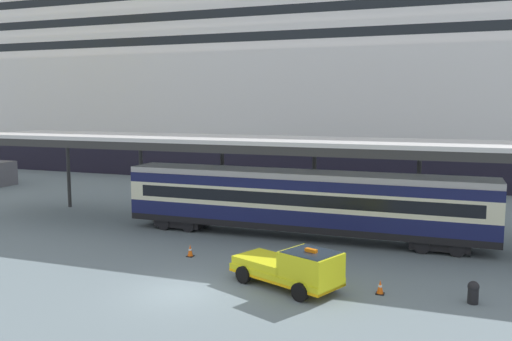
{
  "coord_description": "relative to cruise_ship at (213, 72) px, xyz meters",
  "views": [
    {
      "loc": [
        10.94,
        -20.0,
        8.26
      ],
      "look_at": [
        0.75,
        7.79,
        4.5
      ],
      "focal_mm": 37.52,
      "sensor_mm": 36.0,
      "label": 1
    }
  ],
  "objects": [
    {
      "name": "ground_plane",
      "position": [
        19.6,
        -46.4,
        -12.3
      ],
      "size": [
        400.0,
        400.0,
        0.0
      ],
      "primitive_type": "plane",
      "color": "slate"
    },
    {
      "name": "quay_bollard",
      "position": [
        31.66,
        -43.33,
        -11.78
      ],
      "size": [
        0.48,
        0.48,
        0.96
      ],
      "color": "black",
      "rests_on": "ground"
    },
    {
      "name": "platform_canopy",
      "position": [
        22.09,
        -34.84,
        -6.52
      ],
      "size": [
        46.53,
        6.06,
        6.06
      ],
      "color": "silver",
      "rests_on": "ground"
    },
    {
      "name": "service_truck",
      "position": [
        24.21,
        -44.21,
        -11.31
      ],
      "size": [
        5.57,
        3.91,
        2.02
      ],
      "color": "yellow",
      "rests_on": "ground"
    },
    {
      "name": "traffic_cone_near",
      "position": [
        27.91,
        -43.54,
        -11.99
      ],
      "size": [
        0.36,
        0.36,
        0.63
      ],
      "color": "black",
      "rests_on": "ground"
    },
    {
      "name": "traffic_cone_mid",
      "position": [
        17.53,
        -41.26,
        -11.97
      ],
      "size": [
        0.36,
        0.36,
        0.67
      ],
      "color": "black",
      "rests_on": "ground"
    },
    {
      "name": "cruise_ship",
      "position": [
        0.0,
        0.0,
        0.0
      ],
      "size": [
        136.73,
        28.67,
        36.89
      ],
      "color": "black",
      "rests_on": "ground"
    },
    {
      "name": "train_carriage",
      "position": [
        22.09,
        -35.28,
        -9.99
      ],
      "size": [
        22.43,
        2.81,
        4.11
      ],
      "color": "black",
      "rests_on": "ground"
    }
  ]
}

